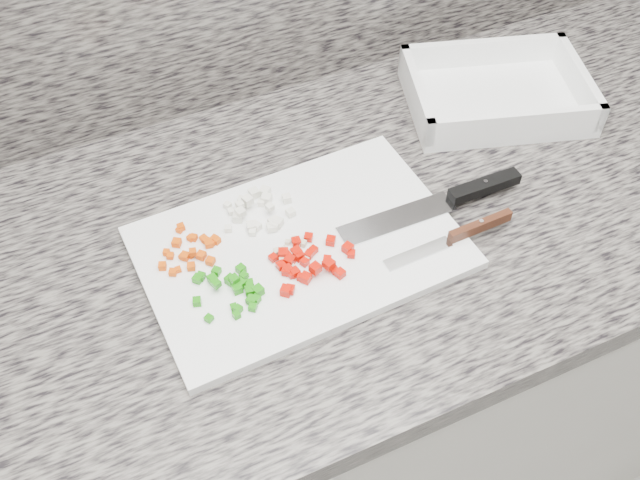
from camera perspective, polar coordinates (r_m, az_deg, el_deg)
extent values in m
cube|color=white|center=(1.36, -0.32, -11.88)|extent=(3.92, 0.62, 0.86)
cube|color=#66615A|center=(0.99, -0.44, 0.65)|extent=(3.96, 0.64, 0.04)
cube|color=white|center=(0.94, -1.62, -0.61)|extent=(0.42, 0.29, 0.01)
cube|color=#D64804|center=(0.92, -11.69, -2.53)|extent=(0.01, 0.01, 0.01)
cube|color=#D64804|center=(0.95, -10.32, 0.16)|extent=(0.01, 0.01, 0.01)
cube|color=#D64804|center=(0.93, -10.90, -1.30)|extent=(0.01, 0.01, 0.01)
cube|color=#D64804|center=(0.93, -11.90, -1.23)|extent=(0.01, 0.01, 0.01)
cube|color=#D64804|center=(0.92, -10.15, -0.95)|extent=(0.01, 0.01, 0.01)
cube|color=#D64804|center=(0.93, -10.76, -1.27)|extent=(0.02, 0.02, 0.01)
cube|color=#D64804|center=(0.94, -8.90, -0.29)|extent=(0.01, 0.01, 0.01)
cube|color=#D64804|center=(0.93, -12.50, -2.05)|extent=(0.01, 0.01, 0.01)
cube|color=#D64804|center=(0.94, -9.11, -0.03)|extent=(0.01, 0.01, 0.01)
cube|color=#D64804|center=(0.95, -10.07, 0.20)|extent=(0.01, 0.01, 0.01)
cube|color=#D64804|center=(0.92, -10.27, -2.09)|extent=(0.01, 0.01, 0.01)
cube|color=#D64804|center=(0.95, -11.40, -0.21)|extent=(0.02, 0.02, 0.01)
cube|color=#D64804|center=(0.93, -10.30, -1.18)|extent=(0.01, 0.01, 0.01)
cube|color=#D64804|center=(0.94, -8.62, -0.24)|extent=(0.01, 0.01, 0.01)
cube|color=#D64804|center=(0.96, -11.06, 1.02)|extent=(0.01, 0.01, 0.01)
cube|color=#D64804|center=(0.92, -11.28, -2.33)|extent=(0.01, 0.01, 0.01)
cube|color=#D64804|center=(0.95, -9.28, 0.13)|extent=(0.01, 0.01, 0.01)
cube|color=#D64804|center=(0.94, -8.43, 0.13)|extent=(0.01, 0.01, 0.01)
cube|color=#D64804|center=(0.94, -8.28, -0.03)|extent=(0.01, 0.01, 0.01)
cube|color=#D64804|center=(0.94, -12.19, -0.97)|extent=(0.01, 0.01, 0.01)
cube|color=#D64804|center=(0.93, -9.48, -1.22)|extent=(0.01, 0.01, 0.01)
cube|color=#D64804|center=(0.92, -8.76, -1.67)|extent=(0.01, 0.01, 0.01)
cube|color=#D64804|center=(0.96, -11.18, 0.81)|extent=(0.01, 0.01, 0.01)
cube|color=white|center=(0.98, -7.41, 2.78)|extent=(0.01, 0.01, 0.01)
cube|color=white|center=(0.95, -3.69, 1.21)|extent=(0.01, 0.01, 0.01)
cube|color=white|center=(0.96, -6.59, 1.84)|extent=(0.02, 0.02, 0.01)
cube|color=white|center=(0.97, -6.44, 2.81)|extent=(0.01, 0.01, 0.01)
cube|color=white|center=(0.99, -4.44, 3.90)|extent=(0.02, 0.02, 0.01)
cube|color=white|center=(0.97, -5.81, 3.16)|extent=(0.02, 0.02, 0.01)
cube|color=white|center=(0.96, -2.37, 2.22)|extent=(0.01, 0.01, 0.01)
cube|color=white|center=(0.98, -2.68, 3.34)|extent=(0.01, 0.01, 0.01)
cube|color=white|center=(0.96, -6.39, 2.23)|extent=(0.01, 0.01, 0.01)
cube|color=white|center=(0.96, -4.05, 2.64)|extent=(0.01, 0.01, 0.01)
cube|color=white|center=(0.97, -7.11, 2.30)|extent=(0.01, 0.01, 0.01)
cube|color=white|center=(0.95, -3.91, 1.04)|extent=(0.01, 0.01, 0.01)
cube|color=white|center=(0.95, -5.07, 1.11)|extent=(0.01, 0.01, 0.01)
cube|color=white|center=(0.95, -3.72, 1.46)|extent=(0.02, 0.02, 0.01)
cube|color=white|center=(0.95, -3.62, 1.21)|extent=(0.02, 0.02, 0.01)
cube|color=white|center=(0.98, -6.27, 2.94)|extent=(0.01, 0.01, 0.01)
cube|color=white|center=(0.95, -5.49, 1.11)|extent=(0.01, 0.01, 0.01)
cube|color=white|center=(0.98, -4.31, 3.31)|extent=(0.02, 0.02, 0.01)
cube|color=white|center=(0.95, -3.38, 1.41)|extent=(0.02, 0.02, 0.01)
cube|color=white|center=(0.99, -6.31, 3.24)|extent=(0.01, 0.01, 0.01)
cube|color=white|center=(0.95, -7.35, 0.92)|extent=(0.01, 0.01, 0.01)
cube|color=white|center=(0.99, -5.31, 3.77)|extent=(0.01, 0.01, 0.01)
cube|color=white|center=(0.98, -4.72, 3.00)|extent=(0.01, 0.01, 0.01)
cube|color=white|center=(0.94, -5.42, 0.64)|extent=(0.01, 0.01, 0.01)
cube|color=#197D0B|center=(0.87, -8.88, -6.20)|extent=(0.01, 0.01, 0.01)
cube|color=#197D0B|center=(0.88, -5.56, -4.14)|extent=(0.01, 0.01, 0.01)
cube|color=#197D0B|center=(0.91, -9.52, -2.88)|extent=(0.01, 0.01, 0.01)
cube|color=#197D0B|center=(0.90, -7.18, -3.20)|extent=(0.02, 0.02, 0.01)
cube|color=#197D0B|center=(0.88, -5.12, -4.73)|extent=(0.01, 0.01, 0.01)
cube|color=#197D0B|center=(0.91, -8.28, -2.49)|extent=(0.01, 0.01, 0.01)
cube|color=#197D0B|center=(0.87, -6.56, -5.51)|extent=(0.01, 0.01, 0.01)
cube|color=#197D0B|center=(0.87, -6.70, -5.98)|extent=(0.01, 0.01, 0.01)
cube|color=#197D0B|center=(0.91, -6.35, -2.33)|extent=(0.01, 0.01, 0.01)
cube|color=#197D0B|center=(0.88, -9.81, -4.88)|extent=(0.01, 0.01, 0.01)
cube|color=#197D0B|center=(0.90, -6.10, -2.86)|extent=(0.01, 0.01, 0.01)
cube|color=#197D0B|center=(0.87, -6.91, -5.33)|extent=(0.01, 0.01, 0.01)
cube|color=#197D0B|center=(0.89, -6.63, -3.89)|extent=(0.01, 0.01, 0.01)
cube|color=#197D0B|center=(0.88, -5.65, -4.08)|extent=(0.01, 0.01, 0.01)
cube|color=#197D0B|center=(0.89, -6.37, -3.50)|extent=(0.02, 0.02, 0.01)
cube|color=#197D0B|center=(0.89, -8.31, -3.49)|extent=(0.01, 0.01, 0.01)
cube|color=#197D0B|center=(0.90, -9.76, -3.07)|extent=(0.02, 0.02, 0.01)
cube|color=#197D0B|center=(0.88, -5.59, -4.85)|extent=(0.01, 0.01, 0.01)
cube|color=#197D0B|center=(0.88, -4.97, -4.06)|extent=(0.01, 0.01, 0.01)
cube|color=#197D0B|center=(0.87, -5.40, -5.37)|extent=(0.01, 0.01, 0.01)
cube|color=#197D0B|center=(0.89, -6.88, -3.15)|extent=(0.01, 0.01, 0.01)
cube|color=#197D0B|center=(0.89, -5.67, -3.48)|extent=(0.01, 0.01, 0.01)
cube|color=#197D0B|center=(0.87, -5.47, -4.77)|extent=(0.02, 0.02, 0.01)
cube|color=#197D0B|center=(0.90, -8.61, -3.12)|extent=(0.01, 0.01, 0.01)
cube|color=#C30E02|center=(0.90, 1.63, -2.68)|extent=(0.01, 0.01, 0.01)
cube|color=#C30E02|center=(0.91, -1.69, -1.27)|extent=(0.01, 0.01, 0.01)
cube|color=#C30E02|center=(0.91, -1.24, -1.78)|extent=(0.01, 0.01, 0.01)
cube|color=#C30E02|center=(0.92, -1.90, -0.99)|extent=(0.01, 0.01, 0.01)
cube|color=#C30E02|center=(0.90, -3.15, -2.04)|extent=(0.01, 0.01, 0.01)
cube|color=#C30E02|center=(0.90, -2.70, -2.49)|extent=(0.02, 0.02, 0.01)
cube|color=#C30E02|center=(0.90, -2.26, -2.71)|extent=(0.01, 0.01, 0.01)
cube|color=#C30E02|center=(0.88, -2.41, -3.96)|extent=(0.02, 0.02, 0.01)
cube|color=#C30E02|center=(0.90, 0.58, -1.61)|extent=(0.01, 0.01, 0.01)
cube|color=#C30E02|center=(0.92, -0.52, -0.80)|extent=(0.01, 0.01, 0.01)
cube|color=#C30E02|center=(0.90, 1.18, -2.43)|extent=(0.01, 0.01, 0.01)
cube|color=#C30E02|center=(0.92, 2.52, -1.11)|extent=(0.01, 0.01, 0.01)
cube|color=#C30E02|center=(0.91, -2.95, -1.13)|extent=(0.02, 0.02, 0.01)
cube|color=#C30E02|center=(0.93, -0.93, 0.24)|extent=(0.01, 0.01, 0.01)
cube|color=#C30E02|center=(0.91, -2.44, -1.66)|extent=(0.02, 0.02, 0.01)
cube|color=#C30E02|center=(0.90, -2.59, -2.39)|extent=(0.01, 0.01, 0.01)
cube|color=#C30E02|center=(0.91, -0.89, -1.15)|extent=(0.01, 0.01, 0.01)
cube|color=#C30E02|center=(0.91, -3.76, -1.41)|extent=(0.01, 0.01, 0.01)
cube|color=#C30E02|center=(0.89, -0.37, -2.27)|extent=(0.02, 0.02, 0.01)
cube|color=#C30E02|center=(0.92, 2.24, -0.66)|extent=(0.02, 0.02, 0.01)
cube|color=#C30E02|center=(0.88, -2.74, -4.08)|extent=(0.02, 0.02, 0.01)
cube|color=#C30E02|center=(0.93, -1.92, -0.16)|extent=(0.01, 0.01, 0.01)
cube|color=#C30E02|center=(0.91, -2.63, -1.27)|extent=(0.01, 0.01, 0.01)
cube|color=#C30E02|center=(0.89, 0.70, -1.92)|extent=(0.02, 0.02, 0.01)
cube|color=#C30E02|center=(0.89, -1.54, -2.99)|extent=(0.01, 0.01, 0.01)
cube|color=#C30E02|center=(0.93, 0.86, -0.04)|extent=(0.02, 0.02, 0.01)
cube|color=#C30E02|center=(0.90, -2.03, -2.59)|extent=(0.01, 0.01, 0.01)
cube|color=#C30E02|center=(0.89, -1.14, -3.05)|extent=(0.02, 0.02, 0.01)
cube|color=beige|center=(0.92, -0.67, -0.64)|extent=(0.01, 0.01, 0.01)
cube|color=beige|center=(0.93, -1.80, -0.34)|extent=(0.01, 0.01, 0.01)
cube|color=beige|center=(0.91, -2.39, -2.08)|extent=(0.01, 0.01, 0.01)
cube|color=beige|center=(0.92, -3.45, -0.94)|extent=(0.01, 0.01, 0.01)
cube|color=beige|center=(0.91, -1.11, -1.43)|extent=(0.01, 0.01, 0.01)
cube|color=beige|center=(0.93, -2.04, 0.06)|extent=(0.01, 0.01, 0.01)
cube|color=beige|center=(0.91, -3.05, -1.59)|extent=(0.01, 0.01, 0.01)
cube|color=beige|center=(0.91, -2.43, -1.99)|extent=(0.01, 0.01, 0.00)
cube|color=beige|center=(0.93, -1.37, -0.27)|extent=(0.01, 0.01, 0.01)
cube|color=beige|center=(0.93, -1.81, -0.19)|extent=(0.01, 0.01, 0.01)
cube|color=beige|center=(0.92, -2.88, -0.73)|extent=(0.01, 0.01, 0.01)
cube|color=beige|center=(0.92, -2.53, -1.26)|extent=(0.01, 0.01, 0.01)
cube|color=beige|center=(0.93, -2.61, -0.17)|extent=(0.01, 0.01, 0.01)
cube|color=beige|center=(0.92, -1.59, -1.30)|extent=(0.01, 0.01, 0.01)
cube|color=beige|center=(0.92, -2.61, -1.01)|extent=(0.01, 0.01, 0.01)
cube|color=beige|center=(0.92, -2.46, -1.18)|extent=(0.01, 0.01, 0.01)
cube|color=silver|center=(0.97, 6.17, 1.68)|extent=(0.17, 0.04, 0.00)
cube|color=black|center=(1.02, 13.02, 4.22)|extent=(0.11, 0.02, 0.02)
cylinder|color=silver|center=(1.01, 13.11, 4.58)|extent=(0.01, 0.01, 0.00)
cube|color=silver|center=(0.93, 7.85, -1.09)|extent=(0.10, 0.02, 0.00)
cube|color=#462011|center=(0.97, 12.69, 1.12)|extent=(0.10, 0.01, 0.02)
cylinder|color=silver|center=(0.96, 12.78, 1.47)|extent=(0.01, 0.01, 0.00)
cube|color=white|center=(1.19, 13.80, 10.74)|extent=(0.32, 0.27, 0.01)
cube|color=white|center=(1.24, 12.83, 14.45)|extent=(0.27, 0.09, 0.04)
cube|color=white|center=(1.11, 15.41, 8.87)|extent=(0.27, 0.09, 0.04)
cube|color=white|center=(1.22, 19.96, 11.94)|extent=(0.07, 0.19, 0.04)
cube|color=white|center=(1.14, 7.71, 11.56)|extent=(0.07, 0.19, 0.04)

